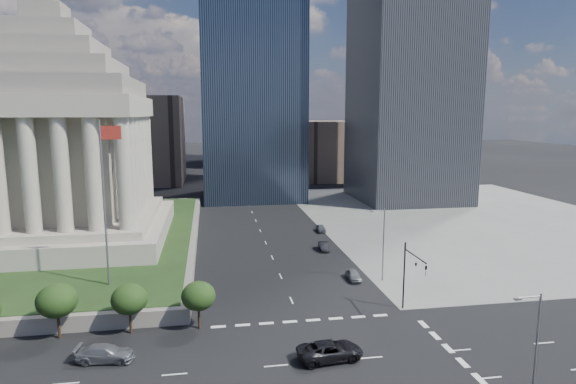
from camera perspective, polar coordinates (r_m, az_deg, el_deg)
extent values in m
plane|color=black|center=(137.31, -5.25, -0.23)|extent=(500.00, 500.00, 0.00)
cube|color=slate|center=(112.41, 20.50, -2.90)|extent=(68.00, 90.00, 0.03)
cylinder|color=slate|center=(61.36, -20.95, -1.38)|extent=(0.24, 0.24, 20.00)
cube|color=maroon|center=(60.22, -20.30, 6.62)|extent=(2.40, 0.05, 1.60)
cube|color=black|center=(130.82, -4.39, 12.50)|extent=(26.00, 26.00, 60.00)
cube|color=black|center=(133.52, 14.53, 20.85)|extent=(26.00, 28.00, 100.00)
cube|color=brown|center=(170.71, 4.77, 5.02)|extent=(20.00, 30.00, 20.00)
cube|color=brown|center=(166.60, -16.49, 5.95)|extent=(24.00, 30.00, 28.00)
cylinder|color=black|center=(58.23, 13.59, -9.62)|extent=(0.18, 0.18, 8.00)
cylinder|color=black|center=(54.88, 14.83, -7.34)|extent=(0.14, 5.50, 0.14)
cube|color=black|center=(52.74, 16.03, -8.98)|extent=(0.30, 0.30, 1.10)
cylinder|color=slate|center=(41.06, 27.26, -17.20)|extent=(0.16, 0.16, 10.00)
cylinder|color=slate|center=(38.72, 26.70, -11.06)|extent=(1.80, 0.12, 0.12)
cube|color=slate|center=(38.25, 25.58, -11.38)|extent=(0.50, 0.22, 0.14)
cylinder|color=slate|center=(66.72, 11.24, -6.20)|extent=(0.16, 0.16, 10.00)
cylinder|color=slate|center=(65.31, 10.64, -2.18)|extent=(1.80, 0.12, 0.12)
cube|color=slate|center=(65.03, 9.89, -2.30)|extent=(0.50, 0.22, 0.14)
imported|color=black|center=(47.14, 5.03, -18.22)|extent=(6.46, 3.47, 1.72)
imported|color=#595B61|center=(49.69, -20.86, -17.43)|extent=(2.74, 5.51, 1.54)
imported|color=gray|center=(67.58, 7.78, -9.73)|extent=(1.78, 4.10, 1.38)
imported|color=black|center=(81.05, 4.23, -6.45)|extent=(1.72, 4.12, 1.32)
imported|color=#515458|center=(93.38, 3.93, -4.32)|extent=(1.75, 3.96, 1.32)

